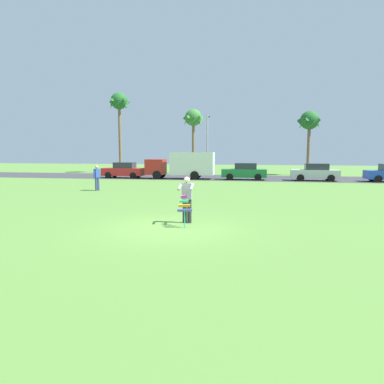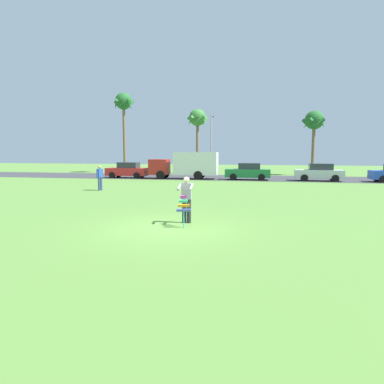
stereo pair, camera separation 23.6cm
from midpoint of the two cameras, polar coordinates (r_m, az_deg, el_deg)
ground_plane at (r=12.07m, az=-4.39°, el=-5.96°), size 120.00×120.00×0.00m
road_strip at (r=35.48m, az=5.75°, el=2.41°), size 120.00×8.00×0.01m
person_kite_flyer at (r=12.67m, az=-1.39°, el=-0.98°), size 0.55×0.67×1.73m
kite_held at (r=12.05m, az=-1.85°, el=-2.46°), size 0.53×0.70×1.09m
parked_car_red at (r=35.56m, az=-11.52°, el=3.56°), size 4.23×1.90×1.60m
parked_truck_red_cab at (r=33.64m, az=-1.52°, el=4.60°), size 6.76×2.27×2.62m
parked_car_green at (r=32.93m, az=8.56°, el=3.37°), size 4.21×1.86×1.60m
parked_car_silver at (r=33.30m, az=19.67°, el=3.10°), size 4.24×1.91×1.60m
palm_tree_left_near at (r=45.17m, az=-12.23°, el=14.03°), size 2.58×2.71×10.07m
palm_tree_right_near at (r=43.59m, az=0.07°, el=11.92°), size 2.58×2.71×7.98m
palm_tree_centre_far at (r=41.54m, az=18.89°, el=10.91°), size 2.58×2.71×7.27m
streetlight_pole at (r=40.53m, az=2.42°, el=8.61°), size 0.24×1.65×7.00m
person_walker_near at (r=24.31m, az=-15.86°, el=2.41°), size 0.34×0.53×1.73m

